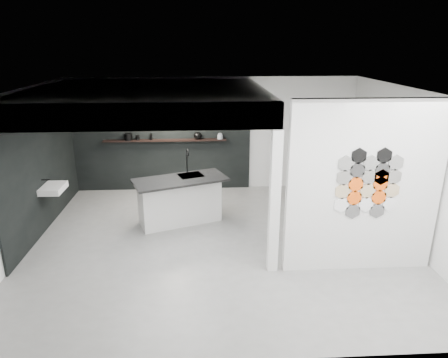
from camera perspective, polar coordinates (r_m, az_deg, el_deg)
floor at (r=7.63m, az=-0.63°, el=-8.98°), size 7.00×6.00×0.01m
partition_panel at (r=6.63m, az=19.34°, el=-1.25°), size 2.45×0.15×2.80m
bay_clad_back at (r=10.05m, az=-8.90°, el=4.92°), size 4.40×0.04×2.35m
bay_clad_left at (r=8.70m, az=-24.49°, el=1.22°), size 0.04×4.00×2.35m
bulkhead at (r=7.87m, az=-10.73°, el=11.18°), size 4.40×4.00×0.40m
corner_column at (r=6.32m, az=7.22°, el=-3.48°), size 0.16×0.16×2.35m
fascia_beam at (r=5.99m, az=-12.97°, el=8.68°), size 4.40×0.16×0.40m
wall_basin at (r=8.53m, az=-23.21°, el=-1.23°), size 0.40×0.60×0.12m
display_shelf at (r=9.91m, az=-8.42°, el=5.49°), size 3.00×0.15×0.04m
kitchen_island at (r=8.28m, az=-6.33°, el=-2.92°), size 2.01×1.41×1.49m
stockpot at (r=10.00m, az=-13.52°, el=5.89°), size 0.25×0.25×0.16m
kettle at (r=9.84m, az=-3.77°, el=6.21°), size 0.25×0.25×0.18m
glass_bowl at (r=9.86m, az=-0.56°, el=6.04°), size 0.18×0.18×0.10m
glass_vase at (r=9.86m, az=-0.56°, el=6.16°), size 0.10×0.10×0.14m
bottle_dark at (r=9.92m, az=-10.39°, el=5.97°), size 0.06×0.06×0.15m
utensil_cup at (r=9.97m, az=-12.23°, el=5.80°), size 0.12×0.12×0.11m
hex_tile_cluster at (r=6.54m, az=19.98°, el=-0.64°), size 1.04×0.02×1.16m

